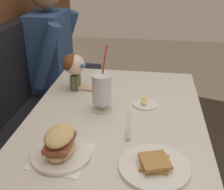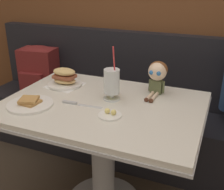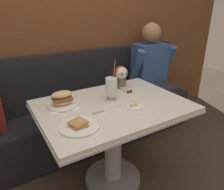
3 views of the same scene
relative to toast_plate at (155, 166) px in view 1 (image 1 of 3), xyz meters
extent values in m
cube|color=black|center=(0.35, 0.77, -0.53)|extent=(2.60, 0.48, 0.45)
cube|color=silver|center=(0.35, 0.18, -0.03)|extent=(1.10, 0.80, 0.03)
cube|color=#B7BABF|center=(0.35, 0.18, -0.05)|extent=(1.11, 0.81, 0.02)
cylinder|color=#A5A8AD|center=(0.35, 0.18, -0.38)|extent=(0.14, 0.14, 0.65)
cylinder|color=white|center=(0.00, 0.00, 0.00)|extent=(0.25, 0.25, 0.01)
cube|color=#B78447|center=(0.00, 0.00, 0.01)|extent=(0.10, 0.10, 0.01)
cube|color=#B78447|center=(0.00, 0.01, 0.02)|extent=(0.12, 0.12, 0.01)
cylinder|color=silver|center=(0.38, 0.25, -0.01)|extent=(0.10, 0.10, 0.01)
cylinder|color=silver|center=(0.38, 0.25, 0.01)|extent=(0.03, 0.03, 0.03)
cylinder|color=silver|center=(0.38, 0.25, 0.10)|extent=(0.09, 0.09, 0.14)
cylinder|color=#E0DB6B|center=(0.38, 0.25, 0.09)|extent=(0.08, 0.08, 0.12)
cylinder|color=#DB383D|center=(0.40, 0.25, 0.19)|extent=(0.01, 0.04, 0.22)
cube|color=white|center=(0.02, 0.34, -0.01)|extent=(0.22, 0.22, 0.00)
cylinder|color=white|center=(0.02, 0.34, 0.00)|extent=(0.22, 0.22, 0.01)
ellipsoid|color=tan|center=(0.02, 0.34, 0.02)|extent=(0.15, 0.10, 0.04)
cube|color=#995138|center=(0.02, 0.34, 0.05)|extent=(0.14, 0.09, 0.02)
ellipsoid|color=tan|center=(0.02, 0.34, 0.08)|extent=(0.15, 0.10, 0.04)
cylinder|color=white|center=(0.45, 0.05, -0.01)|extent=(0.12, 0.12, 0.01)
sphere|color=#F4E07A|center=(0.44, 0.06, 0.01)|extent=(0.03, 0.03, 0.03)
sphere|color=#F4E07A|center=(0.47, 0.05, 0.01)|extent=(0.03, 0.03, 0.03)
cube|color=silver|center=(0.31, 0.12, -0.01)|extent=(0.14, 0.03, 0.00)
cube|color=#B2B5BA|center=(0.19, 0.11, -0.01)|extent=(0.09, 0.02, 0.01)
cube|color=#5B6642|center=(0.59, 0.44, 0.03)|extent=(0.07, 0.04, 0.08)
sphere|color=beige|center=(0.59, 0.44, 0.13)|extent=(0.11, 0.11, 0.11)
ellipsoid|color=brown|center=(0.60, 0.45, 0.14)|extent=(0.12, 0.11, 0.10)
sphere|color=#2D6BB2|center=(0.57, 0.39, 0.13)|extent=(0.03, 0.03, 0.03)
sphere|color=#2D6BB2|center=(0.61, 0.39, 0.13)|extent=(0.03, 0.03, 0.03)
cylinder|color=beige|center=(0.58, 0.36, 0.00)|extent=(0.03, 0.12, 0.02)
cylinder|color=beige|center=(0.60, 0.36, 0.00)|extent=(0.03, 0.12, 0.02)
sphere|color=#4C2819|center=(0.57, 0.30, 0.00)|extent=(0.03, 0.03, 0.03)
sphere|color=#4C2819|center=(0.60, 0.30, 0.00)|extent=(0.03, 0.03, 0.03)
cylinder|color=#5B6642|center=(0.55, 0.44, 0.04)|extent=(0.02, 0.02, 0.07)
cylinder|color=#5B6642|center=(0.64, 0.43, 0.04)|extent=(0.02, 0.02, 0.07)
cube|color=#2D4C7F|center=(1.23, 0.80, -0.01)|extent=(0.38, 0.24, 0.58)
cube|color=#23232D|center=(1.23, 0.62, -0.23)|extent=(0.34, 0.36, 0.14)
cylinder|color=#2D4C7F|center=(1.00, 0.75, 0.02)|extent=(0.09, 0.25, 0.48)
cylinder|color=#2D4C7F|center=(1.46, 0.75, 0.02)|extent=(0.09, 0.25, 0.48)
camera|label=1|loc=(-0.79, 0.04, 0.66)|focal=45.76mm
camera|label=2|loc=(0.95, -1.13, 0.65)|focal=45.37mm
camera|label=3|loc=(-0.40, -1.05, 0.67)|focal=33.96mm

